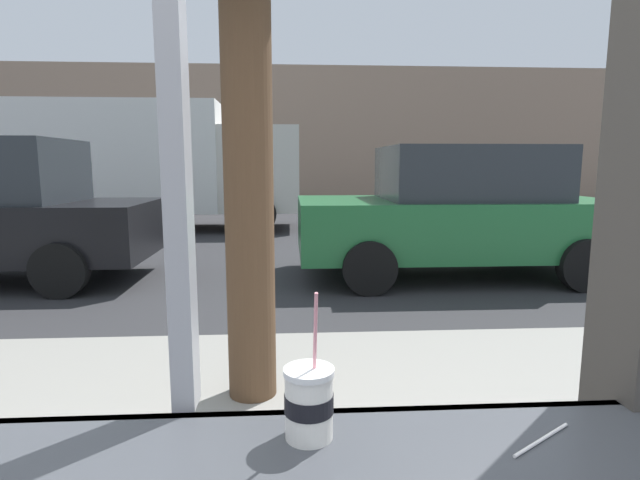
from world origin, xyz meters
The scene contains 8 objects.
ground_plane centered at (0.00, 8.00, 0.00)m, with size 60.00×60.00×0.00m, color #2D2D30.
sidewalk_strip centered at (0.00, 1.60, 0.06)m, with size 16.00×2.80×0.11m, color gray.
window_wall centered at (0.00, 0.08, 1.81)m, with size 2.77×0.20×2.90m.
building_facade_far centered at (0.00, 18.22, 2.54)m, with size 28.00×1.20×5.07m, color gray.
soda_cup_left centered at (0.27, -0.07, 1.05)m, with size 0.10×0.10×0.30m.
loose_straw centered at (0.73, -0.12, 0.98)m, with size 0.01×0.01×0.19m, color white.
parked_car_green centered at (2.50, 5.55, 0.88)m, with size 4.19×2.07×1.75m.
box_truck centered at (-3.19, 10.78, 1.58)m, with size 7.02×2.44×2.87m.
Camera 1 is at (0.24, -0.99, 1.51)m, focal length 27.83 mm.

